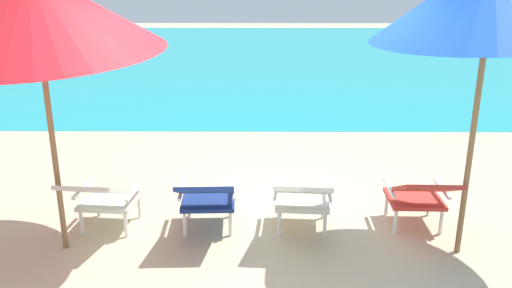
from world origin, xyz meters
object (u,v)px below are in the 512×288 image
object	(u,v)px
lounge_chair_far_left	(102,196)
lounge_chair_near_right	(303,197)
lounge_chair_near_left	(207,196)
lounge_chair_far_right	(420,194)
beach_umbrella_left	(36,11)

from	to	relation	value
lounge_chair_far_left	lounge_chair_near_right	world-z (taller)	same
lounge_chair_far_left	lounge_chair_near_left	world-z (taller)	same
lounge_chair_near_left	lounge_chair_near_right	world-z (taller)	same
lounge_chair_near_right	lounge_chair_far_right	xyz separation A→B (m)	(1.13, 0.06, 0.00)
lounge_chair_near_left	lounge_chair_far_right	world-z (taller)	same
lounge_chair_near_left	lounge_chair_near_right	distance (m)	0.91
lounge_chair_near_right	lounge_chair_far_right	distance (m)	1.14
lounge_chair_near_right	beach_umbrella_left	bearing A→B (deg)	-173.32
lounge_chair_near_left	beach_umbrella_left	size ratio (longest dim) A/B	0.35
lounge_chair_near_right	beach_umbrella_left	xyz separation A→B (m)	(-2.21, -0.26, 1.73)
lounge_chair_far_left	lounge_chair_near_left	xyz separation A→B (m)	(1.00, 0.01, 0.00)
lounge_chair_near_left	lounge_chair_far_right	bearing A→B (deg)	1.70
lounge_chair_near_left	beach_umbrella_left	bearing A→B (deg)	-168.57
lounge_chair_far_left	lounge_chair_near_left	distance (m)	1.00
lounge_chair_near_right	lounge_chair_far_right	world-z (taller)	same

